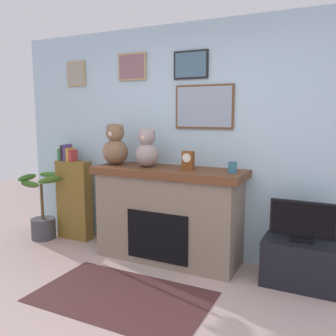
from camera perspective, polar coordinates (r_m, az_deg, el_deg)
The scene contains 11 objects.
back_wall at distance 4.00m, azimuth 7.17°, elevation 4.15°, with size 5.20×0.15×2.60m.
fireplace at distance 3.97m, azimuth 0.10°, elevation -7.31°, with size 1.68×0.61×1.03m.
bookshelf at distance 4.79m, azimuth -14.80°, elevation -4.57°, with size 0.47×0.16×1.23m.
potted_plant at distance 4.95m, azimuth -19.46°, elevation -6.81°, with size 0.56×0.48×0.86m.
tv_stand at distance 3.70m, azimuth 20.39°, elevation -14.07°, with size 0.69×0.40×0.44m, color black.
television at distance 3.56m, azimuth 20.72°, elevation -8.08°, with size 0.59×0.14×0.38m.
area_rug at distance 3.40m, azimuth -7.40°, elevation -19.71°, with size 1.55×0.92×0.01m, color #492627.
candle_jar at distance 3.59m, azimuth 10.28°, elevation 0.13°, with size 0.09×0.09×0.12m, color teal.
mantel_clock at distance 3.74m, azimuth 3.22°, elevation 1.22°, with size 0.12×0.09×0.20m.
teddy_bear_brown at distance 4.16m, azimuth -8.42°, elevation 3.47°, with size 0.29×0.29×0.47m.
teddy_bear_grey at distance 3.94m, azimuth -3.37°, elevation 2.97°, with size 0.27×0.27×0.43m.
Camera 1 is at (1.29, -1.78, 1.61)m, focal length 38.13 mm.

